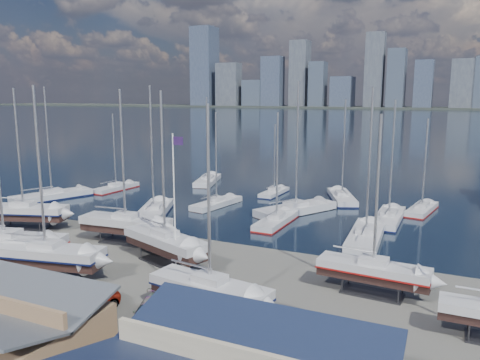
% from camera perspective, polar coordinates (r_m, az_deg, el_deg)
% --- Properties ---
extents(ground, '(1400.00, 1400.00, 0.00)m').
position_cam_1_polar(ground, '(43.94, -10.67, -10.66)').
color(ground, '#605E59').
rests_on(ground, ground).
extents(water, '(1400.00, 600.00, 0.40)m').
position_cam_1_polar(water, '(344.43, 20.97, 6.94)').
color(water, '#192B3B').
rests_on(water, ground).
extents(far_shore, '(1400.00, 80.00, 2.20)m').
position_cam_1_polar(far_shore, '(603.87, 22.80, 8.07)').
color(far_shore, '#2D332D').
rests_on(far_shore, ground).
extents(skyline, '(639.14, 43.80, 107.69)m').
position_cam_1_polar(skyline, '(598.30, 22.26, 11.74)').
color(skyline, '#475166').
rests_on(skyline, far_shore).
extents(sailboat_cradle_0, '(10.58, 5.86, 16.44)m').
position_cam_1_polar(sailboat_cradle_0, '(60.77, -24.87, -3.52)').
color(sailboat_cradle_0, '#2D2D33').
rests_on(sailboat_cradle_0, ground).
extents(sailboat_cradle_1, '(11.63, 6.14, 17.94)m').
position_cam_1_polar(sailboat_cradle_1, '(48.32, -26.76, -6.96)').
color(sailboat_cradle_1, '#2D2D33').
rests_on(sailboat_cradle_1, ground).
extents(sailboat_cradle_2, '(10.17, 3.68, 16.23)m').
position_cam_1_polar(sailboat_cradle_2, '(51.55, -13.77, -5.20)').
color(sailboat_cradle_2, '#2D2D33').
rests_on(sailboat_cradle_2, ground).
extents(sailboat_cradle_3, '(10.54, 4.87, 16.40)m').
position_cam_1_polar(sailboat_cradle_3, '(43.90, -22.56, -8.42)').
color(sailboat_cradle_3, '#2D2D33').
rests_on(sailboat_cradle_3, ground).
extents(sailboat_cradle_4, '(10.15, 5.93, 16.00)m').
position_cam_1_polar(sailboat_cradle_4, '(44.66, -9.12, -7.45)').
color(sailboat_cradle_4, '#2D2D33').
rests_on(sailboat_cradle_4, ground).
extents(sailboat_cradle_5, '(9.52, 3.83, 15.04)m').
position_cam_1_polar(sailboat_cradle_5, '(33.99, -3.69, -13.22)').
color(sailboat_cradle_5, '#2D2D33').
rests_on(sailboat_cradle_5, ground).
extents(sailboat_cradle_6, '(8.85, 3.01, 14.21)m').
position_cam_1_polar(sailboat_cradle_6, '(38.91, 15.92, -10.57)').
color(sailboat_cradle_6, '#2D2D33').
rests_on(sailboat_cradle_6, ground).
extents(sailboat_moored_0, '(7.45, 12.20, 17.66)m').
position_cam_1_polar(sailboat_moored_0, '(76.65, -21.94, -1.98)').
color(sailboat_moored_0, black).
rests_on(sailboat_moored_0, water).
extents(sailboat_moored_1, '(3.13, 9.03, 13.26)m').
position_cam_1_polar(sailboat_moored_1, '(80.58, -14.87, -1.02)').
color(sailboat_moored_1, black).
rests_on(sailboat_moored_1, water).
extents(sailboat_moored_2, '(5.89, 11.02, 16.03)m').
position_cam_1_polar(sailboat_moored_2, '(84.35, -3.96, -0.19)').
color(sailboat_moored_2, black).
rests_on(sailboat_moored_2, water).
extents(sailboat_moored_3, '(7.64, 12.13, 17.61)m').
position_cam_1_polar(sailboat_moored_3, '(62.60, -10.45, -4.02)').
color(sailboat_moored_3, black).
rests_on(sailboat_moored_3, water).
extents(sailboat_moored_4, '(4.09, 9.53, 13.94)m').
position_cam_1_polar(sailboat_moored_4, '(66.64, -2.87, -2.98)').
color(sailboat_moored_4, black).
rests_on(sailboat_moored_4, water).
extents(sailboat_moored_5, '(2.52, 7.92, 11.72)m').
position_cam_1_polar(sailboat_moored_5, '(74.55, 4.19, -1.59)').
color(sailboat_moored_5, black).
rests_on(sailboat_moored_5, water).
extents(sailboat_moored_6, '(2.86, 9.57, 14.23)m').
position_cam_1_polar(sailboat_moored_6, '(57.68, 4.46, -5.11)').
color(sailboat_moored_6, black).
rests_on(sailboat_moored_6, water).
extents(sailboat_moored_7, '(8.85, 12.18, 18.22)m').
position_cam_1_polar(sailboat_moored_7, '(63.14, 6.82, -3.79)').
color(sailboat_moored_7, black).
rests_on(sailboat_moored_7, water).
extents(sailboat_moored_8, '(6.76, 10.86, 15.75)m').
position_cam_1_polar(sailboat_moored_8, '(71.90, 12.31, -2.24)').
color(sailboat_moored_8, black).
rests_on(sailboat_moored_8, water).
extents(sailboat_moored_9, '(3.82, 11.54, 17.18)m').
position_cam_1_polar(sailboat_moored_9, '(52.89, 15.08, -6.85)').
color(sailboat_moored_9, black).
rests_on(sailboat_moored_9, water).
extents(sailboat_moored_10, '(3.00, 10.57, 15.79)m').
position_cam_1_polar(sailboat_moored_10, '(61.52, 17.66, -4.60)').
color(sailboat_moored_10, black).
rests_on(sailboat_moored_10, water).
extents(sailboat_moored_11, '(3.92, 9.13, 13.21)m').
position_cam_1_polar(sailboat_moored_11, '(67.86, 21.28, -3.45)').
color(sailboat_moored_11, black).
rests_on(sailboat_moored_11, water).
extents(car_c, '(4.44, 5.98, 1.51)m').
position_cam_1_polar(car_c, '(36.94, -18.80, -13.93)').
color(car_c, gray).
rests_on(car_c, ground).
extents(car_d, '(3.50, 5.36, 1.44)m').
position_cam_1_polar(car_d, '(34.28, -10.97, -15.57)').
color(car_d, gray).
rests_on(car_d, ground).
extents(flagpole, '(1.09, 0.12, 12.33)m').
position_cam_1_polar(flagpole, '(41.63, -7.94, -1.53)').
color(flagpole, white).
rests_on(flagpole, ground).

